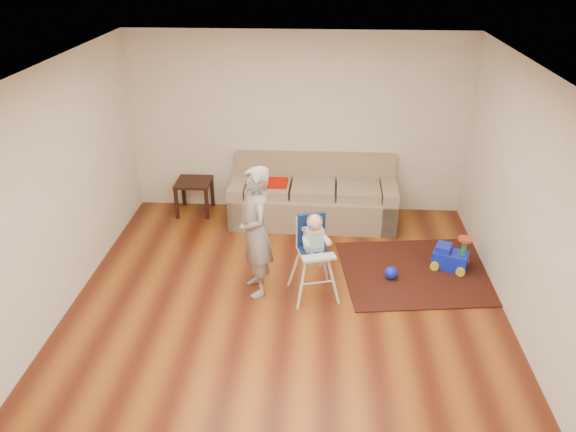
# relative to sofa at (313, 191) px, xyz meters

# --- Properties ---
(ground) EXTENTS (5.50, 5.50, 0.00)m
(ground) POSITION_rel_sofa_xyz_m (-0.25, -2.30, -0.47)
(ground) COLOR #4E1D0F
(ground) RESTS_ON ground
(room_envelope) EXTENTS (5.04, 5.52, 2.72)m
(room_envelope) POSITION_rel_sofa_xyz_m (-0.25, -1.77, 1.41)
(room_envelope) COLOR beige
(room_envelope) RESTS_ON ground
(sofa) EXTENTS (2.43, 1.04, 0.93)m
(sofa) POSITION_rel_sofa_xyz_m (0.00, 0.00, 0.00)
(sofa) COLOR gray
(sofa) RESTS_ON ground
(side_table) EXTENTS (0.52, 0.52, 0.52)m
(side_table) POSITION_rel_sofa_xyz_m (-1.82, 0.16, -0.21)
(side_table) COLOR black
(side_table) RESTS_ON ground
(area_rug) EXTENTS (2.34, 1.87, 0.02)m
(area_rug) POSITION_rel_sofa_xyz_m (1.50, -1.39, -0.46)
(area_rug) COLOR black
(area_rug) RESTS_ON ground
(ride_on_toy) EXTENTS (0.51, 0.44, 0.47)m
(ride_on_toy) POSITION_rel_sofa_xyz_m (1.79, -1.28, -0.22)
(ride_on_toy) COLOR #1226ED
(ride_on_toy) RESTS_ON area_rug
(toy_ball) EXTENTS (0.16, 0.16, 0.16)m
(toy_ball) POSITION_rel_sofa_xyz_m (1.01, -1.60, -0.37)
(toy_ball) COLOR #1226ED
(toy_ball) RESTS_ON area_rug
(high_chair) EXTENTS (0.61, 0.61, 1.07)m
(high_chair) POSITION_rel_sofa_xyz_m (0.05, -1.97, 0.05)
(high_chair) COLOR silver
(high_chair) RESTS_ON ground
(adult) EXTENTS (0.55, 0.67, 1.59)m
(adult) POSITION_rel_sofa_xyz_m (-0.62, -1.93, 0.33)
(adult) COLOR gray
(adult) RESTS_ON ground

